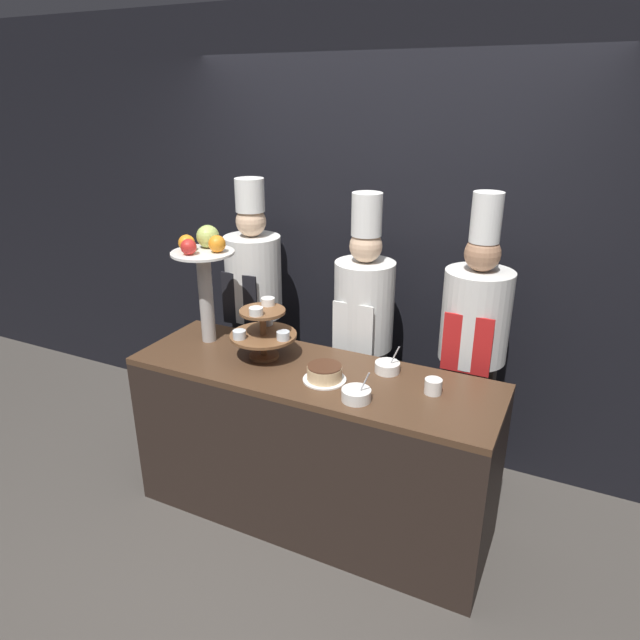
# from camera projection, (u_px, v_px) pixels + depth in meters

# --- Properties ---
(ground_plane) EXTENTS (14.00, 14.00, 0.00)m
(ground_plane) POSITION_uv_depth(u_px,v_px,m) (286.00, 549.00, 3.05)
(ground_plane) COLOR #47423D
(wall_back) EXTENTS (10.00, 0.06, 2.80)m
(wall_back) POSITION_uv_depth(u_px,v_px,m) (380.00, 242.00, 3.60)
(wall_back) COLOR black
(wall_back) RESTS_ON ground_plane
(buffet_counter) EXTENTS (1.96, 0.62, 0.93)m
(buffet_counter) POSITION_uv_depth(u_px,v_px,m) (312.00, 446.00, 3.14)
(buffet_counter) COLOR black
(buffet_counter) RESTS_ON ground_plane
(tiered_stand) EXTENTS (0.36, 0.36, 0.32)m
(tiered_stand) POSITION_uv_depth(u_px,v_px,m) (263.00, 329.00, 3.07)
(tiered_stand) COLOR brown
(tiered_stand) RESTS_ON buffet_counter
(fruit_pedestal) EXTENTS (0.35, 0.35, 0.66)m
(fruit_pedestal) POSITION_uv_depth(u_px,v_px,m) (204.00, 264.00, 3.18)
(fruit_pedestal) COLOR #B2ADA8
(fruit_pedestal) RESTS_ON buffet_counter
(cake_round) EXTENTS (0.22, 0.22, 0.08)m
(cake_round) POSITION_uv_depth(u_px,v_px,m) (325.00, 373.00, 2.86)
(cake_round) COLOR white
(cake_round) RESTS_ON buffet_counter
(cup_white) EXTENTS (0.08, 0.08, 0.07)m
(cup_white) POSITION_uv_depth(u_px,v_px,m) (433.00, 386.00, 2.74)
(cup_white) COLOR white
(cup_white) RESTS_ON buffet_counter
(serving_bowl_near) EXTENTS (0.14, 0.14, 0.16)m
(serving_bowl_near) POSITION_uv_depth(u_px,v_px,m) (356.00, 395.00, 2.68)
(serving_bowl_near) COLOR white
(serving_bowl_near) RESTS_ON buffet_counter
(serving_bowl_far) EXTENTS (0.13, 0.13, 0.16)m
(serving_bowl_far) POSITION_uv_depth(u_px,v_px,m) (387.00, 367.00, 2.95)
(serving_bowl_far) COLOR white
(serving_bowl_far) RESTS_ON buffet_counter
(chef_left) EXTENTS (0.36, 0.36, 1.80)m
(chef_left) POSITION_uv_depth(u_px,v_px,m) (254.00, 302.00, 3.74)
(chef_left) COLOR black
(chef_left) RESTS_ON ground_plane
(chef_center_left) EXTENTS (0.36, 0.36, 1.76)m
(chef_center_left) POSITION_uv_depth(u_px,v_px,m) (363.00, 327.00, 3.44)
(chef_center_left) COLOR #38332D
(chef_center_left) RESTS_ON ground_plane
(chef_center_right) EXTENTS (0.37, 0.37, 1.81)m
(chef_center_right) POSITION_uv_depth(u_px,v_px,m) (473.00, 344.00, 3.17)
(chef_center_right) COLOR #38332D
(chef_center_right) RESTS_ON ground_plane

